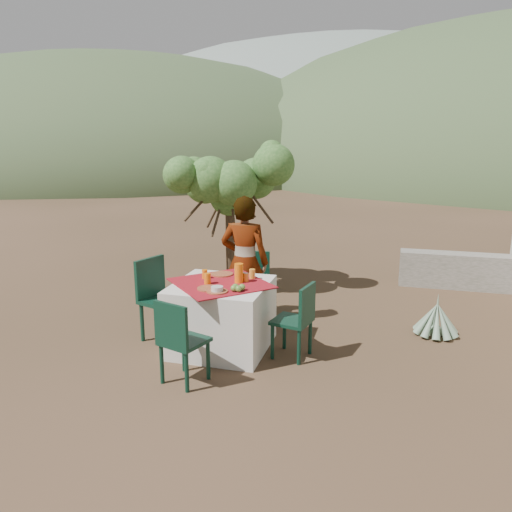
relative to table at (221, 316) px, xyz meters
The scene contains 23 objects.
ground 0.57m from the table, 148.75° to the right, with size 160.00×160.00×0.00m, color #382A19.
table is the anchor object (origin of this frame).
chair_far 1.09m from the table, 86.38° to the left, with size 0.45×0.45×0.86m.
chair_near 0.92m from the table, 96.10° to the right, with size 0.49×0.49×0.84m.
chair_left 0.82m from the table, behind, with size 0.56×0.56×0.96m.
chair_right 0.87m from the table, ahead, with size 0.45×0.45×0.82m.
person 0.85m from the table, 85.60° to the left, with size 0.60×0.39×1.64m, color #8C6651.
shrub_tree 2.46m from the table, 103.64° to the left, with size 1.67×1.64×1.97m.
agave 2.58m from the table, 23.82° to the left, with size 0.53×0.54×0.57m.
stone_wall 4.53m from the table, 44.51° to the left, with size 2.60×0.35×0.55m, color gray.
hill_near_left 34.99m from the table, 121.67° to the left, with size 40.00×40.00×16.00m, color #38502D.
hill_far_center 51.96m from the table, 94.82° to the left, with size 60.00×60.00×24.00m, color slate.
plate_far 0.51m from the table, 106.82° to the left, with size 0.26×0.26×0.01m, color brown.
plate_near 0.47m from the table, 99.79° to the right, with size 0.24×0.24×0.01m, color brown.
glass_far 0.50m from the table, 153.77° to the left, with size 0.06×0.06×0.10m, color orange.
glass_near 0.47m from the table, 146.63° to the right, with size 0.07×0.07×0.12m, color orange.
juice_pitcher 0.53m from the table, 18.45° to the left, with size 0.10×0.10×0.21m, color orange.
bowl_plate 0.51m from the table, 76.95° to the right, with size 0.22×0.22×0.01m, color brown.
white_bowl 0.54m from the table, 76.95° to the right, with size 0.13×0.13×0.05m, color silver.
jar_left 0.51m from the table, 24.37° to the left, with size 0.06×0.06×0.10m, color orange.
jar_right 0.58m from the table, 42.00° to the left, with size 0.07×0.07×0.11m, color orange.
napkin_holder 0.51m from the table, 26.88° to the left, with size 0.08×0.04×0.10m, color silver.
fruit_cluster 0.55m from the table, 42.01° to the right, with size 0.14×0.13×0.07m.
Camera 1 is at (2.13, -4.72, 2.31)m, focal length 35.00 mm.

